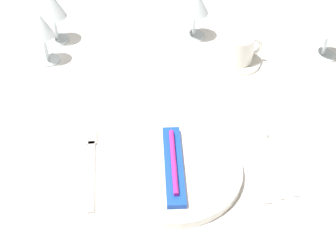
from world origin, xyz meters
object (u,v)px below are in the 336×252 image
at_px(toothbrush_package, 174,164).
at_px(wine_glass_left, 42,29).
at_px(wine_glass_right, 195,3).
at_px(spoon_soup, 267,152).
at_px(fork_outer, 91,165).
at_px(wine_glass_centre, 52,7).
at_px(dinner_plate, 174,170).
at_px(dinner_knife, 253,164).
at_px(coffee_cup_left, 237,48).
at_px(wine_glass_far, 331,22).
at_px(spoon_dessert, 279,150).

xyz_separation_m(toothbrush_package, wine_glass_left, (-0.29, 0.43, 0.07)).
xyz_separation_m(toothbrush_package, wine_glass_right, (0.11, 0.52, 0.08)).
bearing_deg(spoon_soup, fork_outer, -179.35).
height_order(wine_glass_centre, wine_glass_left, wine_glass_centre).
bearing_deg(wine_glass_centre, spoon_soup, -45.95).
height_order(dinner_plate, wine_glass_right, wine_glass_right).
relative_size(dinner_knife, coffee_cup_left, 1.95).
bearing_deg(toothbrush_package, dinner_knife, 2.50).
bearing_deg(wine_glass_far, spoon_dessert, -121.95).
bearing_deg(spoon_dessert, coffee_cup_left, 94.43).
bearing_deg(wine_glass_centre, fork_outer, -77.64).
bearing_deg(dinner_knife, toothbrush_package, -177.50).
xyz_separation_m(spoon_soup, wine_glass_centre, (-0.48, 0.49, 0.10)).
bearing_deg(wine_glass_right, spoon_soup, -79.16).
bearing_deg(spoon_dessert, dinner_knife, -151.24).
xyz_separation_m(dinner_knife, wine_glass_right, (-0.05, 0.51, 0.10)).
bearing_deg(fork_outer, toothbrush_package, -12.04).
bearing_deg(coffee_cup_left, spoon_soup, -90.23).
bearing_deg(wine_glass_left, dinner_knife, -42.86).
bearing_deg(dinner_plate, dinner_knife, 2.50).
relative_size(coffee_cup_left, wine_glass_right, 0.77).
distance_m(dinner_knife, coffee_cup_left, 0.37).
height_order(dinner_plate, spoon_soup, dinner_plate).
bearing_deg(fork_outer, coffee_cup_left, 42.75).
xyz_separation_m(spoon_soup, coffee_cup_left, (0.00, 0.34, 0.04)).
bearing_deg(wine_glass_far, dinner_knife, -126.34).
xyz_separation_m(dinner_plate, wine_glass_left, (-0.29, 0.43, 0.09)).
bearing_deg(wine_glass_right, dinner_knife, -83.93).
distance_m(fork_outer, wine_glass_far, 0.71).
distance_m(dinner_plate, coffee_cup_left, 0.43).
distance_m(spoon_soup, wine_glass_centre, 0.69).
relative_size(dinner_plate, coffee_cup_left, 2.46).
height_order(fork_outer, coffee_cup_left, coffee_cup_left).
relative_size(spoon_dessert, wine_glass_right, 1.40).
bearing_deg(wine_glass_right, wine_glass_far, -21.66).
bearing_deg(wine_glass_far, spoon_soup, -124.85).
xyz_separation_m(spoon_dessert, wine_glass_far, (0.21, 0.34, 0.10)).
bearing_deg(wine_glass_centre, coffee_cup_left, -18.04).
height_order(toothbrush_package, wine_glass_far, wine_glass_far).
relative_size(dinner_plate, dinner_knife, 1.26).
relative_size(fork_outer, wine_glass_centre, 1.51).
bearing_deg(toothbrush_package, wine_glass_right, 77.96).
distance_m(wine_glass_centre, wine_glass_left, 0.10).
bearing_deg(spoon_soup, dinner_knife, -139.21).
relative_size(wine_glass_left, wine_glass_far, 0.93).
relative_size(dinner_plate, wine_glass_right, 1.90).
distance_m(dinner_plate, wine_glass_right, 0.54).
distance_m(fork_outer, spoon_soup, 0.37).
bearing_deg(toothbrush_package, dinner_plate, 0.00).
relative_size(wine_glass_left, wine_glass_right, 0.95).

